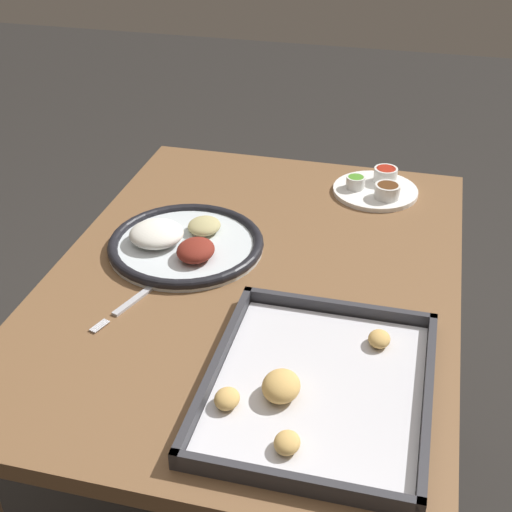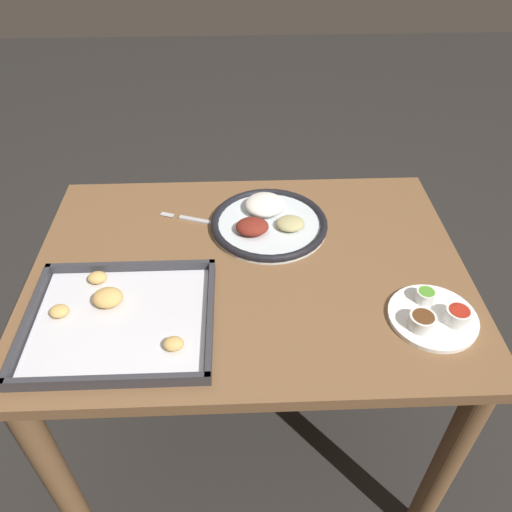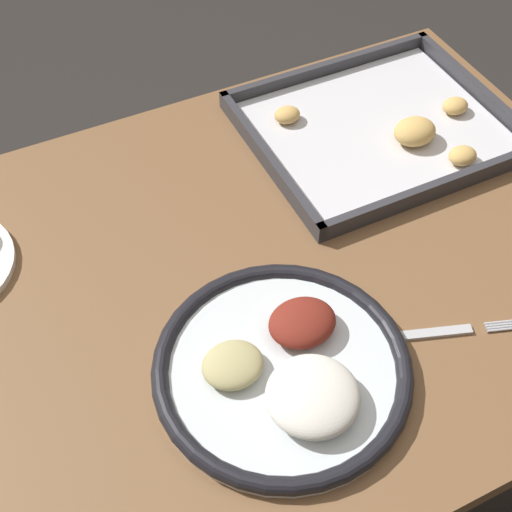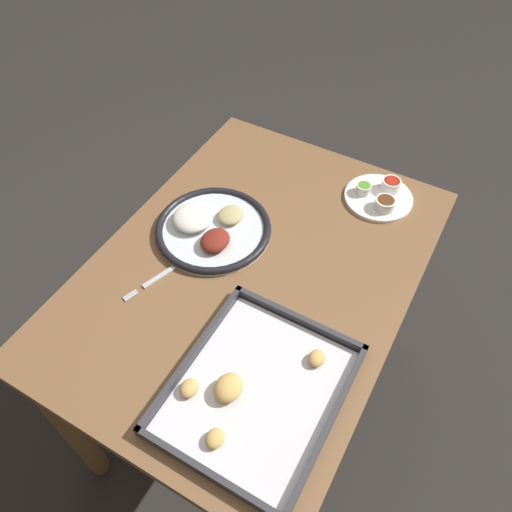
{
  "view_description": "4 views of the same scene",
  "coord_description": "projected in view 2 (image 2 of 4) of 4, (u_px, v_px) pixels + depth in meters",
  "views": [
    {
      "loc": [
        1.03,
        0.26,
        1.44
      ],
      "look_at": [
        -0.02,
        0.0,
        0.76
      ],
      "focal_mm": 50.0,
      "sensor_mm": 36.0,
      "label": 1
    },
    {
      "loc": [
        0.02,
        0.86,
        1.5
      ],
      "look_at": [
        -0.02,
        0.0,
        0.76
      ],
      "focal_mm": 35.0,
      "sensor_mm": 36.0,
      "label": 2
    },
    {
      "loc": [
        -0.27,
        -0.51,
        1.44
      ],
      "look_at": [
        -0.02,
        0.0,
        0.76
      ],
      "focal_mm": 50.0,
      "sensor_mm": 36.0,
      "label": 3
    },
    {
      "loc": [
        0.64,
        0.37,
        1.67
      ],
      "look_at": [
        -0.02,
        0.0,
        0.76
      ],
      "focal_mm": 35.0,
      "sensor_mm": 36.0,
      "label": 4
    }
  ],
  "objects": [
    {
      "name": "dinner_plate",
      "position": [
        268.0,
        222.0,
        1.26
      ],
      "size": [
        0.3,
        0.3,
        0.05
      ],
      "color": "silver",
      "rests_on": "dining_table"
    },
    {
      "name": "fork",
      "position": [
        200.0,
        221.0,
        1.28
      ],
      "size": [
        0.19,
        0.08,
        0.0
      ],
      "rotation": [
        0.0,
        0.0,
        -0.33
      ],
      "color": "#B2B2B7",
      "rests_on": "dining_table"
    },
    {
      "name": "saucer_plate",
      "position": [
        434.0,
        315.0,
        1.02
      ],
      "size": [
        0.18,
        0.18,
        0.04
      ],
      "color": "white",
      "rests_on": "dining_table"
    },
    {
      "name": "dining_table",
      "position": [
        249.0,
        304.0,
        1.24
      ],
      "size": [
        1.0,
        0.73,
        0.73
      ],
      "color": "brown",
      "rests_on": "ground_plane"
    },
    {
      "name": "baking_tray",
      "position": [
        119.0,
        318.0,
        1.02
      ],
      "size": [
        0.38,
        0.32,
        0.04
      ],
      "color": "#333338",
      "rests_on": "dining_table"
    },
    {
      "name": "ground_plane",
      "position": [
        251.0,
        430.0,
        1.63
      ],
      "size": [
        8.0,
        8.0,
        0.0
      ],
      "primitive_type": "plane",
      "color": "#282623"
    }
  ]
}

